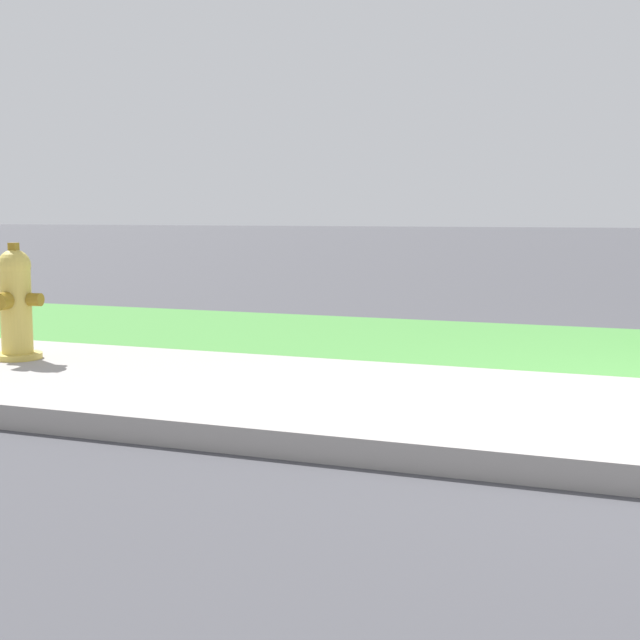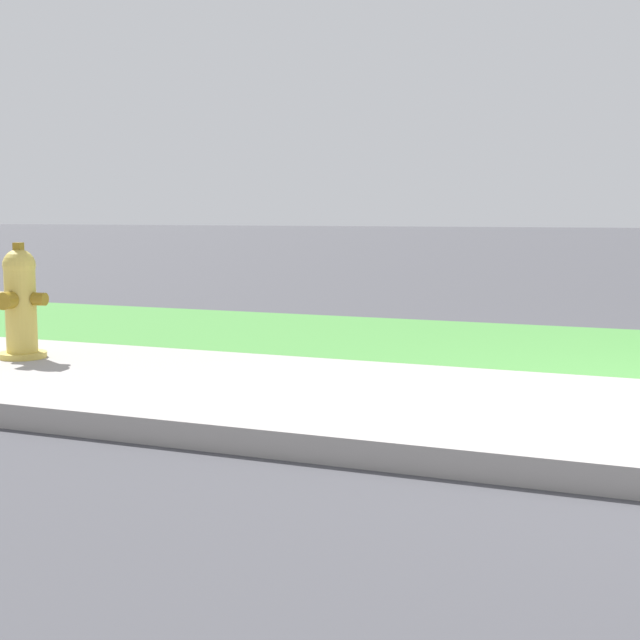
% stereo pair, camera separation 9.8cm
% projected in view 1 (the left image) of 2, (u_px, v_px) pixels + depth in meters
% --- Properties ---
extents(fire_hydrant_across_street, '(0.40, 0.38, 0.81)m').
position_uv_depth(fire_hydrant_across_street, '(15.00, 304.00, 6.12)').
color(fire_hydrant_across_street, gold).
rests_on(fire_hydrant_across_street, ground).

